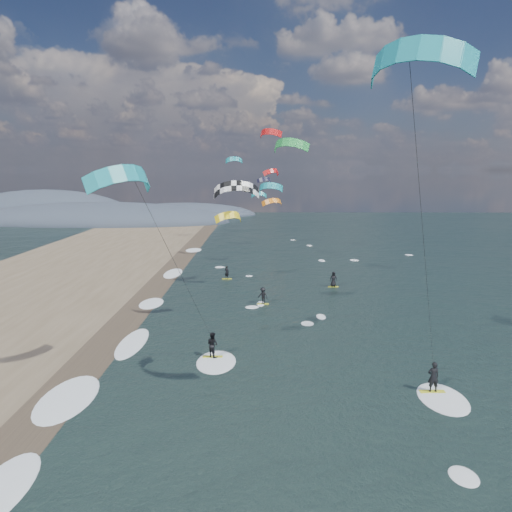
{
  "coord_description": "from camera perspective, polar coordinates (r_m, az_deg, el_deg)",
  "views": [
    {
      "loc": [
        -0.73,
        -19.77,
        12.47
      ],
      "look_at": [
        -1.0,
        12.0,
        7.0
      ],
      "focal_mm": 35.0,
      "sensor_mm": 36.0,
      "label": 1
    }
  ],
  "objects": [
    {
      "name": "kitesurfer_near_b",
      "position": [
        28.51,
        -10.78,
        1.89
      ],
      "size": [
        6.93,
        9.29,
        13.41
      ],
      "color": "gold",
      "rests_on": "ground"
    },
    {
      "name": "bg_kite_field",
      "position": [
        72.43,
        0.76,
        9.09
      ],
      "size": [
        10.38,
        71.23,
        11.04
      ],
      "color": "teal",
      "rests_on": "ground"
    },
    {
      "name": "wet_sand_strip",
      "position": [
        34.19,
        -19.25,
        -12.19
      ],
      "size": [
        3.0,
        240.0,
        0.0
      ],
      "primitive_type": "cube",
      "color": "#382D23",
      "rests_on": "ground"
    },
    {
      "name": "far_kitesurfers",
      "position": [
        51.27,
        3.05,
        -3.38
      ],
      "size": [
        12.92,
        11.88,
        1.68
      ],
      "color": "gold",
      "rests_on": "ground"
    },
    {
      "name": "shoreline_surf",
      "position": [
        38.06,
        -15.1,
        -9.71
      ],
      "size": [
        2.4,
        79.4,
        0.11
      ],
      "color": "white",
      "rests_on": "ground"
    },
    {
      "name": "kitesurfer_near_a",
      "position": [
        22.79,
        17.86,
        13.04
      ],
      "size": [
        7.89,
        9.39,
        18.05
      ],
      "color": "gold",
      "rests_on": "ground"
    },
    {
      "name": "ground",
      "position": [
        23.39,
        2.38,
        -22.46
      ],
      "size": [
        260.0,
        260.0,
        0.0
      ],
      "primitive_type": "plane",
      "color": "black",
      "rests_on": "ground"
    },
    {
      "name": "coastal_hills",
      "position": [
        135.62,
        -18.54,
        3.99
      ],
      "size": [
        80.0,
        41.0,
        15.0
      ],
      "color": "#3D4756",
      "rests_on": "ground"
    }
  ]
}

